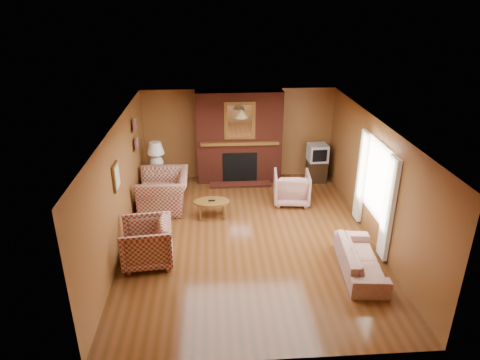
{
  "coord_description": "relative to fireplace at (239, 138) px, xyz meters",
  "views": [
    {
      "loc": [
        -0.69,
        -7.6,
        4.6
      ],
      "look_at": [
        -0.14,
        0.6,
        1.02
      ],
      "focal_mm": 32.0,
      "sensor_mm": 36.0,
      "label": 1
    }
  ],
  "objects": [
    {
      "name": "table_lamp",
      "position": [
        -2.1,
        -0.53,
        -0.2
      ],
      "size": [
        0.42,
        0.42,
        0.7
      ],
      "color": "white",
      "rests_on": "side_table"
    },
    {
      "name": "window_right",
      "position": [
        2.45,
        -3.18,
        -0.06
      ],
      "size": [
        0.1,
        1.85,
        2.0
      ],
      "color": "beige",
      "rests_on": "wall_right"
    },
    {
      "name": "wall_right",
      "position": [
        2.5,
        -2.98,
        0.02
      ],
      "size": [
        0.0,
        6.5,
        6.5
      ],
      "primitive_type": "plane",
      "rotation": [
        1.57,
        0.0,
        -1.57
      ],
      "color": "brown",
      "rests_on": "floor"
    },
    {
      "name": "bookshelf",
      "position": [
        -2.44,
        -1.08,
        0.48
      ],
      "size": [
        0.09,
        0.55,
        0.71
      ],
      "color": "brown",
      "rests_on": "wall_left"
    },
    {
      "name": "plaid_armchair",
      "position": [
        -1.95,
        -3.76,
        -0.76
      ],
      "size": [
        1.01,
        0.99,
        0.84
      ],
      "primitive_type": "imported",
      "rotation": [
        0.0,
        0.0,
        -1.48
      ],
      "color": "maroon",
      "rests_on": "floor"
    },
    {
      "name": "crt_tv",
      "position": [
        2.05,
        -0.19,
        -0.39
      ],
      "size": [
        0.51,
        0.51,
        0.45
      ],
      "color": "#B1B4B9",
      "rests_on": "tv_stand"
    },
    {
      "name": "botanical_print",
      "position": [
        -2.47,
        -3.28,
        0.37
      ],
      "size": [
        0.05,
        0.4,
        0.5
      ],
      "color": "brown",
      "rests_on": "wall_left"
    },
    {
      "name": "pendant_light",
      "position": [
        0.0,
        -0.68,
        0.82
      ],
      "size": [
        0.36,
        0.36,
        0.48
      ],
      "color": "black",
      "rests_on": "ceiling"
    },
    {
      "name": "tv_stand",
      "position": [
        2.05,
        -0.18,
        -0.9
      ],
      "size": [
        0.55,
        0.51,
        0.57
      ],
      "primitive_type": "cube",
      "rotation": [
        0.0,
        0.0,
        -0.07
      ],
      "color": "black",
      "rests_on": "floor"
    },
    {
      "name": "wall_left",
      "position": [
        -2.5,
        -2.98,
        0.02
      ],
      "size": [
        0.0,
        6.5,
        6.5
      ],
      "primitive_type": "plane",
      "rotation": [
        1.57,
        0.0,
        1.57
      ],
      "color": "brown",
      "rests_on": "floor"
    },
    {
      "name": "wall_back",
      "position": [
        0.0,
        0.27,
        0.02
      ],
      "size": [
        6.5,
        0.0,
        6.5
      ],
      "primitive_type": "plane",
      "rotation": [
        1.57,
        0.0,
        0.0
      ],
      "color": "brown",
      "rests_on": "floor"
    },
    {
      "name": "floral_armchair",
      "position": [
        1.15,
        -1.45,
        -0.8
      ],
      "size": [
        0.91,
        0.93,
        0.77
      ],
      "primitive_type": "imported",
      "rotation": [
        0.0,
        0.0,
        3.04
      ],
      "color": "#B6AB8D",
      "rests_on": "floor"
    },
    {
      "name": "coffee_table",
      "position": [
        -0.75,
        -2.07,
        -0.84
      ],
      "size": [
        0.79,
        0.49,
        0.42
      ],
      "color": "brown",
      "rests_on": "floor"
    },
    {
      "name": "side_table",
      "position": [
        -2.1,
        -0.53,
        -0.89
      ],
      "size": [
        0.45,
        0.45,
        0.59
      ],
      "primitive_type": "cube",
      "rotation": [
        0.0,
        0.0,
        0.0
      ],
      "color": "brown",
      "rests_on": "floor"
    },
    {
      "name": "floor",
      "position": [
        0.0,
        -2.98,
        -1.18
      ],
      "size": [
        6.5,
        6.5,
        0.0
      ],
      "primitive_type": "plane",
      "color": "#4C2B10",
      "rests_on": "ground"
    },
    {
      "name": "fireplace",
      "position": [
        0.0,
        0.0,
        0.0
      ],
      "size": [
        2.2,
        0.82,
        2.4
      ],
      "color": "#591E13",
      "rests_on": "floor"
    },
    {
      "name": "wall_front",
      "position": [
        0.0,
        -6.23,
        0.02
      ],
      "size": [
        6.5,
        0.0,
        6.5
      ],
      "primitive_type": "plane",
      "rotation": [
        -1.57,
        0.0,
        0.0
      ],
      "color": "brown",
      "rests_on": "floor"
    },
    {
      "name": "floral_sofa",
      "position": [
        1.9,
        -4.3,
        -0.94
      ],
      "size": [
        0.81,
        1.73,
        0.49
      ],
      "primitive_type": "imported",
      "rotation": [
        0.0,
        0.0,
        1.48
      ],
      "color": "#B6AB8D",
      "rests_on": "floor"
    },
    {
      "name": "ceiling",
      "position": [
        0.0,
        -2.98,
        1.22
      ],
      "size": [
        6.5,
        6.5,
        0.0
      ],
      "primitive_type": "plane",
      "rotation": [
        3.14,
        0.0,
        0.0
      ],
      "color": "silver",
      "rests_on": "wall_back"
    },
    {
      "name": "plaid_loveseat",
      "position": [
        -1.85,
        -1.53,
        -0.76
      ],
      "size": [
        1.16,
        1.32,
        0.84
      ],
      "primitive_type": "imported",
      "rotation": [
        0.0,
        0.0,
        -1.55
      ],
      "color": "maroon",
      "rests_on": "floor"
    }
  ]
}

